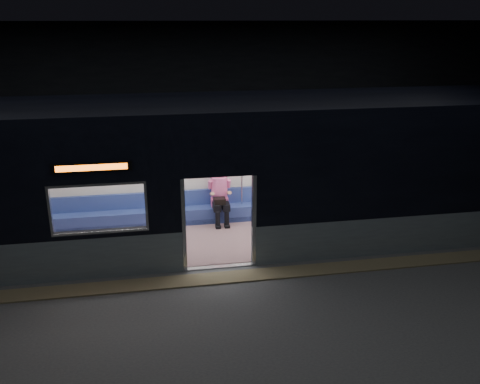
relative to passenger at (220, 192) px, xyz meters
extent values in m
cube|color=#47494C|center=(-0.36, -3.55, -0.85)|extent=(24.00, 14.00, 0.01)
cube|color=black|center=(-0.36, -3.55, 4.14)|extent=(24.00, 14.00, 0.04)
cube|color=black|center=(-0.36, 3.43, 1.66)|extent=(24.00, 0.04, 5.00)
cube|color=#8C7F59|center=(-0.36, -3.00, -0.83)|extent=(22.80, 0.50, 0.03)
cube|color=gray|center=(4.49, -2.49, -0.39)|extent=(8.30, 0.12, 0.90)
cube|color=black|center=(4.49, -2.49, 1.21)|extent=(8.30, 0.12, 2.30)
cube|color=black|center=(-0.36, -2.49, 1.78)|extent=(1.40, 0.12, 1.15)
cube|color=#B7BABC|center=(-1.10, -2.49, 0.18)|extent=(0.08, 0.14, 2.05)
cube|color=#B7BABC|center=(0.38, -2.49, 0.18)|extent=(0.08, 0.14, 2.05)
cube|color=black|center=(-2.81, -2.57, 1.55)|extent=(1.50, 0.04, 0.18)
cube|color=orange|center=(-2.81, -2.57, 1.55)|extent=(1.34, 0.03, 0.12)
cube|color=silver|center=(-0.36, 0.39, 0.76)|extent=(18.00, 0.12, 3.20)
cube|color=black|center=(-0.36, -1.05, 2.43)|extent=(18.00, 3.00, 0.15)
cube|color=#815E62|center=(-0.36, -1.05, -0.82)|extent=(17.76, 2.76, 0.04)
cube|color=silver|center=(-0.36, -1.05, 1.51)|extent=(17.76, 2.76, 0.10)
cube|color=navy|center=(-0.36, 0.07, -0.60)|extent=(11.00, 0.48, 0.41)
cube|color=navy|center=(-0.36, 0.26, -0.19)|extent=(11.00, 0.10, 0.40)
cube|color=#715256|center=(-3.66, -2.14, -0.60)|extent=(4.40, 0.48, 0.41)
cube|color=#715256|center=(2.94, -2.14, -0.60)|extent=(4.40, 0.48, 0.41)
cylinder|color=silver|center=(-1.31, -2.18, 0.33)|extent=(0.04, 0.04, 2.26)
cylinder|color=silver|center=(-1.31, 0.08, 0.33)|extent=(0.04, 0.04, 2.26)
cylinder|color=silver|center=(0.59, -2.18, 0.33)|extent=(0.04, 0.04, 2.26)
cylinder|color=silver|center=(0.59, 0.08, 0.33)|extent=(0.04, 0.04, 2.26)
cylinder|color=silver|center=(-0.36, 0.03, 1.11)|extent=(11.00, 0.03, 0.03)
cube|color=black|center=(-0.12, -0.17, -0.30)|extent=(0.19, 0.52, 0.18)
cube|color=black|center=(0.12, -0.17, -0.30)|extent=(0.19, 0.52, 0.18)
cylinder|color=black|center=(-0.12, -0.41, -0.59)|extent=(0.12, 0.12, 0.43)
cylinder|color=black|center=(0.12, -0.41, -0.59)|extent=(0.12, 0.12, 0.43)
cube|color=pink|center=(0.00, 0.04, -0.28)|extent=(0.44, 0.24, 0.22)
cylinder|color=pink|center=(0.00, 0.08, 0.10)|extent=(0.49, 0.49, 0.57)
sphere|color=tan|center=(0.00, 0.06, 0.51)|extent=(0.23, 0.23, 0.23)
sphere|color=black|center=(0.00, 0.10, 0.55)|extent=(0.24, 0.24, 0.24)
cube|color=black|center=(-0.04, -0.25, -0.14)|extent=(0.36, 0.33, 0.15)
cube|color=white|center=(3.51, 0.31, 0.66)|extent=(1.07, 0.03, 0.69)
camera|label=1|loc=(-1.65, -12.22, 4.27)|focal=38.00mm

